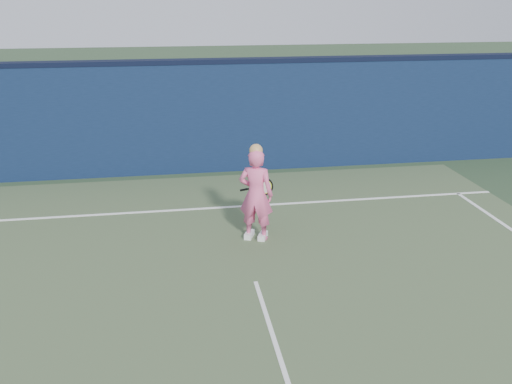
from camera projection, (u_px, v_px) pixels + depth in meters
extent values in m
plane|color=#2C4128|center=(268.00, 321.00, 6.97)|extent=(80.00, 80.00, 0.00)
cube|color=#0C1A36|center=(218.00, 118.00, 12.57)|extent=(24.00, 0.40, 2.50)
cube|color=black|center=(217.00, 61.00, 12.12)|extent=(24.00, 0.42, 0.10)
imported|color=#EE5C93|center=(256.00, 195.00, 9.06)|extent=(0.68, 0.58, 1.60)
sphere|color=tan|center=(256.00, 151.00, 8.80)|extent=(0.22, 0.22, 0.22)
cube|color=white|center=(263.00, 236.00, 9.29)|extent=(0.22, 0.30, 0.10)
cube|color=white|center=(249.00, 235.00, 9.34)|extent=(0.22, 0.30, 0.10)
torus|color=black|center=(264.00, 187.00, 9.44)|extent=(0.33, 0.11, 0.33)
torus|color=#BFDC14|center=(264.00, 187.00, 9.44)|extent=(0.27, 0.08, 0.27)
cylinder|color=beige|center=(264.00, 187.00, 9.44)|extent=(0.27, 0.07, 0.26)
cylinder|color=black|center=(251.00, 188.00, 9.54)|extent=(0.29, 0.13, 0.11)
cylinder|color=black|center=(244.00, 190.00, 9.60)|extent=(0.14, 0.08, 0.07)
cube|color=white|center=(232.00, 207.00, 10.68)|extent=(11.00, 0.08, 0.01)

